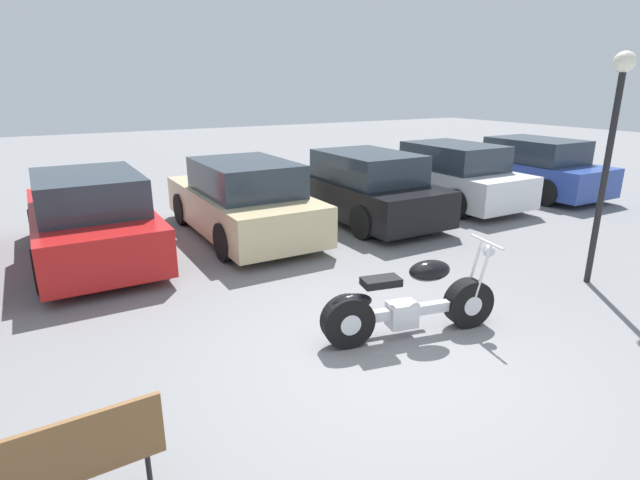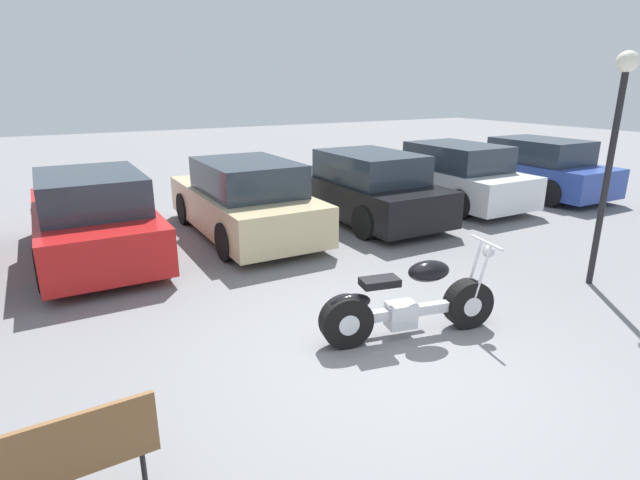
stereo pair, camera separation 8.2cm
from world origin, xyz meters
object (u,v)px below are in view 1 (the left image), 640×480
Objects in this scene: parked_car_black at (362,188)px; parked_car_blue at (528,168)px; parked_car_champagne at (242,201)px; parked_car_white at (447,175)px; parked_car_red at (91,218)px; motorcycle at (408,304)px; lamp_post at (613,126)px; park_bench at (43,467)px.

parked_car_black is 5.49m from parked_car_blue.
parked_car_champagne is at bearing 179.00° from parked_car_blue.
parked_car_black and parked_car_white have the same top height.
motorcycle is at bearing -59.71° from parked_car_red.
parked_car_champagne is 1.31× the size of lamp_post.
park_bench is at bearing -172.66° from lamp_post.
parked_car_black is 5.16m from lamp_post.
motorcycle is 5.44m from parked_car_black.
motorcycle is at bearing -136.97° from parked_car_white.
parked_car_white reaches higher than motorcycle.
parked_car_black is at bearing -175.02° from parked_car_white.
parked_car_white is at bearing 4.98° from parked_car_black.
parked_car_red is at bearing 178.33° from parked_car_black.
parked_car_black is (2.61, 4.77, 0.29)m from motorcycle.
parked_car_champagne is (-0.13, 4.91, 0.29)m from motorcycle.
parked_car_black is 1.00× the size of parked_car_white.
parked_car_red is 2.75m from parked_car_champagne.
park_bench is at bearing -138.23° from parked_car_black.
lamp_post is (7.31, 0.94, 1.78)m from park_bench.
parked_car_blue is at bearing -4.91° from parked_car_white.
parked_car_white is (5.49, 0.09, 0.00)m from parked_car_champagne.
parked_car_champagne and parked_car_white have the same top height.
parked_car_red is 8.24m from parked_car_white.
motorcycle is 3.96m from park_bench.
parked_car_blue reaches higher than motorcycle.
parked_car_white is 5.63m from lamp_post.
parked_car_red is 8.24m from lamp_post.
parked_car_black is 1.31× the size of lamp_post.
parked_car_champagne is 6.35m from lamp_post.
parked_car_blue is (10.98, -0.16, 0.00)m from parked_car_red.
parked_car_black is 8.64m from park_bench.
park_bench is (-6.45, -5.76, -0.15)m from parked_car_black.
parked_car_black is 2.76m from parked_car_white.
parked_car_blue is at bearing 46.19° from lamp_post.
park_bench is (-9.19, -6.00, -0.15)m from parked_car_white.
parked_car_white is (5.36, 5.00, 0.29)m from motorcycle.
motorcycle is at bearing -88.47° from parked_car_champagne.
lamp_post is (-4.62, -4.82, 1.63)m from parked_car_blue.
parked_car_black is 2.88× the size of park_bench.
park_bench is at bearing -99.15° from parked_car_red.
parked_car_red is 1.31× the size of lamp_post.
parked_car_white is 1.31× the size of lamp_post.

